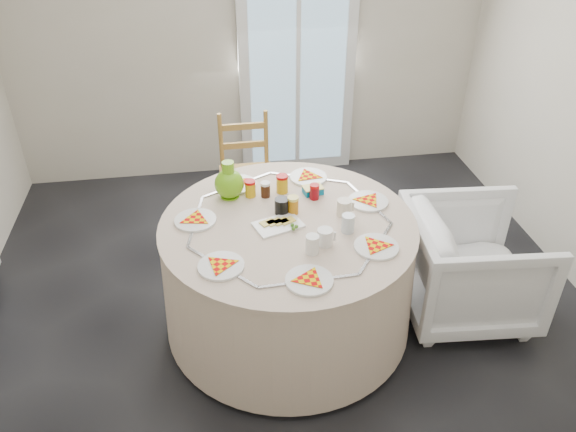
{
  "coord_description": "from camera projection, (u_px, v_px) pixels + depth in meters",
  "views": [
    {
      "loc": [
        -0.41,
        -2.67,
        2.53
      ],
      "look_at": [
        -0.0,
        -0.08,
        0.8
      ],
      "focal_mm": 35.0,
      "sensor_mm": 36.0,
      "label": 1
    }
  ],
  "objects": [
    {
      "name": "table",
      "position": [
        288.0,
        275.0,
        3.37
      ],
      "size": [
        1.5,
        1.5,
        0.76
      ],
      "primitive_type": "cylinder",
      "color": "beige",
      "rests_on": "floor"
    },
    {
      "name": "glass_door",
      "position": [
        297.0,
        56.0,
        4.72
      ],
      "size": [
        1.0,
        0.08,
        2.1
      ],
      "primitive_type": "cube",
      "color": "silver",
      "rests_on": "floor"
    },
    {
      "name": "wooden_chair",
      "position": [
        247.0,
        172.0,
        4.24
      ],
      "size": [
        0.41,
        0.39,
        0.9
      ],
      "primitive_type": null,
      "rotation": [
        0.0,
        0.0,
        0.01
      ],
      "color": "#A17A3A",
      "rests_on": "floor"
    },
    {
      "name": "floor",
      "position": [
        286.0,
        312.0,
        3.64
      ],
      "size": [
        4.0,
        4.0,
        0.0
      ],
      "primitive_type": "plane",
      "color": "black",
      "rests_on": "ground"
    },
    {
      "name": "mugs_glasses",
      "position": [
        317.0,
        213.0,
        3.14
      ],
      "size": [
        0.82,
        0.82,
        0.12
      ],
      "primitive_type": null,
      "rotation": [
        0.0,
        0.0,
        0.39
      ],
      "color": "gray",
      "rests_on": "table"
    },
    {
      "name": "green_pitcher",
      "position": [
        229.0,
        180.0,
        3.34
      ],
      "size": [
        0.21,
        0.21,
        0.23
      ],
      "primitive_type": null,
      "rotation": [
        0.0,
        0.0,
        -0.24
      ],
      "color": "#64AE12",
      "rests_on": "table"
    },
    {
      "name": "armchair",
      "position": [
        471.0,
        261.0,
        3.46
      ],
      "size": [
        0.78,
        0.82,
        0.79
      ],
      "primitive_type": "imported",
      "rotation": [
        0.0,
        0.0,
        1.49
      ],
      "color": "white",
      "rests_on": "floor"
    },
    {
      "name": "jar_cluster",
      "position": [
        281.0,
        188.0,
        3.35
      ],
      "size": [
        0.45,
        0.26,
        0.13
      ],
      "primitive_type": null,
      "rotation": [
        0.0,
        0.0,
        0.1
      ],
      "color": "#AF8126",
      "rests_on": "table"
    },
    {
      "name": "butter_tub",
      "position": [
        313.0,
        189.0,
        3.41
      ],
      "size": [
        0.13,
        0.11,
        0.05
      ],
      "primitive_type": "cube",
      "rotation": [
        0.0,
        0.0,
        0.19
      ],
      "color": "#006995",
      "rests_on": "table"
    },
    {
      "name": "wall_back",
      "position": [
        248.0,
        27.0,
        4.58
      ],
      "size": [
        4.0,
        0.02,
        2.6
      ],
      "primitive_type": "cube",
      "color": "#BCB5A3",
      "rests_on": "floor"
    },
    {
      "name": "place_settings",
      "position": [
        288.0,
        220.0,
        3.15
      ],
      "size": [
        1.57,
        1.57,
        0.02
      ],
      "primitive_type": null,
      "rotation": [
        0.0,
        0.0,
        -0.26
      ],
      "color": "silver",
      "rests_on": "table"
    },
    {
      "name": "cheese_platter",
      "position": [
        278.0,
        223.0,
        3.13
      ],
      "size": [
        0.3,
        0.24,
        0.03
      ],
      "primitive_type": null,
      "rotation": [
        0.0,
        0.0,
        0.32
      ],
      "color": "white",
      "rests_on": "table"
    }
  ]
}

